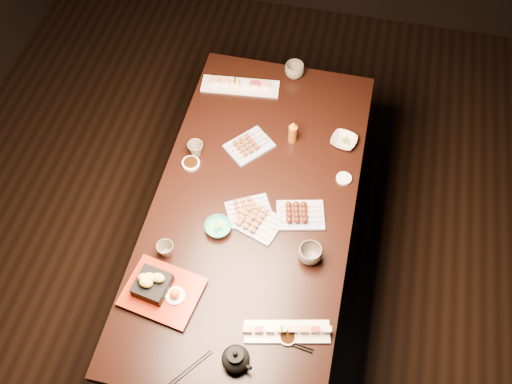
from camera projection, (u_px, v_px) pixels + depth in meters
ground at (234, 300)px, 3.12m from camera, size 5.00×5.00×0.00m
dining_table at (254, 243)px, 2.89m from camera, size 0.92×1.81×0.75m
sushi_platter_near at (287, 330)px, 2.23m from camera, size 0.35×0.17×0.04m
sushi_platter_far at (240, 84)px, 2.95m from camera, size 0.41×0.15×0.05m
yakitori_plate_center at (249, 209)px, 2.53m from camera, size 0.24×0.22×0.05m
yakitori_plate_right at (256, 219)px, 2.50m from camera, size 0.26×0.22×0.06m
yakitori_plate_left at (249, 143)px, 2.73m from camera, size 0.25×0.26×0.05m
tsukune_plate at (301, 213)px, 2.52m from camera, size 0.24×0.20×0.05m
edamame_bowl_green at (218, 228)px, 2.49m from camera, size 0.14×0.14×0.04m
edamame_bowl_cream at (344, 141)px, 2.76m from camera, size 0.15×0.15×0.03m
tempura_tray at (161, 288)px, 2.29m from camera, size 0.34×0.29×0.11m
teacup_near_left at (166, 250)px, 2.41m from camera, size 0.09×0.09×0.07m
teacup_mid_right at (310, 254)px, 2.39m from camera, size 0.13×0.13×0.08m
teacup_far_left at (196, 149)px, 2.71m from camera, size 0.10×0.10×0.07m
teacup_far_right at (294, 70)px, 2.99m from camera, size 0.13×0.13×0.08m
teapot at (236, 358)px, 2.13m from camera, size 0.17×0.17×0.11m
condiment_bottle at (293, 132)px, 2.72m from camera, size 0.05×0.05×0.13m
sauce_dish_west at (191, 163)px, 2.69m from camera, size 0.09×0.09×0.01m
sauce_dish_east at (344, 178)px, 2.65m from camera, size 0.07×0.07×0.01m
sauce_dish_se at (287, 337)px, 2.23m from camera, size 0.08×0.08×0.01m
sauce_dish_nw at (230, 87)px, 2.97m from camera, size 0.10×0.10×0.01m
chopsticks_near at (190, 368)px, 2.16m from camera, size 0.14×0.18×0.01m
chopsticks_se at (286, 342)px, 2.22m from camera, size 0.22×0.05×0.01m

